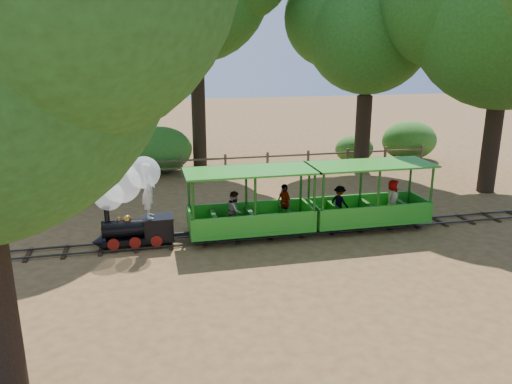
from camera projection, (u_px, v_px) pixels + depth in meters
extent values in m
plane|color=olive|center=(298.00, 234.00, 15.83)|extent=(90.00, 90.00, 0.00)
cube|color=#3F3D3A|center=(301.00, 235.00, 15.53)|extent=(22.00, 0.05, 0.05)
cube|color=#3F3D3A|center=(295.00, 228.00, 16.09)|extent=(22.00, 0.05, 0.05)
cube|color=#382314|center=(298.00, 233.00, 15.82)|extent=(0.12, 1.00, 0.05)
cube|color=#382314|center=(136.00, 246.00, 14.77)|extent=(0.12, 1.00, 0.05)
cube|color=#382314|center=(439.00, 221.00, 16.88)|extent=(0.12, 1.00, 0.05)
cube|color=black|center=(138.00, 238.00, 14.71)|extent=(2.05, 0.65, 0.17)
cylinder|color=black|center=(126.00, 228.00, 14.55)|extent=(1.31, 0.52, 0.52)
cylinder|color=black|center=(107.00, 214.00, 14.31)|extent=(0.15, 0.15, 0.41)
sphere|color=#BD7F2D|center=(127.00, 219.00, 14.48)|extent=(0.24, 0.24, 0.24)
cylinder|color=#BD7F2D|center=(119.00, 219.00, 14.43)|extent=(0.09, 0.09, 0.09)
cube|color=black|center=(159.00, 226.00, 14.75)|extent=(0.84, 0.65, 0.51)
cube|color=black|center=(158.00, 217.00, 14.67)|extent=(0.89, 0.71, 0.04)
cone|color=black|center=(99.00, 242.00, 14.48)|extent=(0.42, 0.60, 0.60)
cylinder|color=#BD7F2D|center=(102.00, 227.00, 14.38)|extent=(0.09, 0.13, 0.13)
cylinder|color=maroon|center=(113.00, 244.00, 14.25)|extent=(0.34, 0.06, 0.34)
cylinder|color=maroon|center=(114.00, 236.00, 14.88)|extent=(0.34, 0.06, 0.34)
cylinder|color=maroon|center=(135.00, 243.00, 14.38)|extent=(0.34, 0.06, 0.34)
cylinder|color=maroon|center=(135.00, 235.00, 15.01)|extent=(0.34, 0.06, 0.34)
cylinder|color=maroon|center=(157.00, 241.00, 14.51)|extent=(0.34, 0.06, 0.34)
cylinder|color=maroon|center=(156.00, 233.00, 15.14)|extent=(0.34, 0.06, 0.34)
sphere|color=white|center=(109.00, 196.00, 14.23)|extent=(0.84, 0.84, 0.84)
sphere|color=white|center=(121.00, 184.00, 14.27)|extent=(1.12, 1.12, 1.12)
sphere|color=white|center=(144.00, 173.00, 14.37)|extent=(0.93, 0.93, 0.93)
imported|color=silver|center=(148.00, 190.00, 14.37)|extent=(0.42, 0.61, 1.64)
cube|color=green|center=(251.00, 227.00, 15.41)|extent=(3.80, 1.45, 0.11)
cube|color=#1B5713|center=(251.00, 231.00, 15.45)|extent=(3.42, 0.56, 0.16)
cube|color=green|center=(255.00, 224.00, 14.68)|extent=(3.80, 0.07, 0.56)
cube|color=green|center=(246.00, 210.00, 15.96)|extent=(3.80, 0.07, 0.56)
cube|color=green|center=(250.00, 171.00, 14.92)|extent=(3.96, 1.62, 0.06)
cylinder|color=#1B5713|center=(193.00, 210.00, 14.16)|extent=(0.08, 0.08, 1.79)
cylinder|color=#1B5713|center=(189.00, 197.00, 15.40)|extent=(0.08, 0.08, 1.79)
cylinder|color=#1B5713|center=(314.00, 202.00, 14.93)|extent=(0.08, 0.08, 1.79)
cylinder|color=#1B5713|center=(301.00, 190.00, 16.16)|extent=(0.08, 0.08, 1.79)
cube|color=#1B5713|center=(214.00, 221.00, 15.09)|extent=(0.13, 1.23, 0.45)
cube|color=#1B5713|center=(251.00, 219.00, 15.33)|extent=(0.13, 1.23, 0.45)
cube|color=#1B5713|center=(286.00, 216.00, 15.57)|extent=(0.13, 1.23, 0.45)
cylinder|color=black|center=(213.00, 237.00, 14.82)|extent=(0.31, 0.07, 0.31)
cylinder|color=black|center=(210.00, 229.00, 15.53)|extent=(0.31, 0.07, 0.31)
cylinder|color=black|center=(292.00, 231.00, 15.34)|extent=(0.31, 0.07, 0.31)
cylinder|color=black|center=(285.00, 223.00, 16.05)|extent=(0.31, 0.07, 0.31)
imported|color=gray|center=(235.00, 210.00, 14.92)|extent=(0.62, 0.70, 1.19)
imported|color=gray|center=(284.00, 203.00, 15.60)|extent=(0.47, 0.77, 1.22)
cube|color=green|center=(367.00, 218.00, 16.23)|extent=(3.80, 1.45, 0.11)
cube|color=#1B5713|center=(367.00, 222.00, 16.27)|extent=(3.42, 0.56, 0.16)
cube|color=green|center=(377.00, 215.00, 15.50)|extent=(3.80, 0.07, 0.56)
cube|color=green|center=(359.00, 202.00, 16.78)|extent=(3.80, 0.07, 0.56)
cube|color=green|center=(371.00, 165.00, 15.74)|extent=(3.96, 1.62, 0.06)
cylinder|color=#1B5713|center=(323.00, 201.00, 14.99)|extent=(0.08, 0.08, 1.79)
cylinder|color=#1B5713|center=(309.00, 190.00, 16.22)|extent=(0.08, 0.08, 1.79)
cylinder|color=#1B5713|center=(431.00, 194.00, 15.75)|extent=(0.08, 0.08, 1.79)
cylinder|color=#1B5713|center=(410.00, 183.00, 16.99)|extent=(0.08, 0.08, 1.79)
cube|color=#1B5713|center=(335.00, 212.00, 15.92)|extent=(0.13, 1.23, 0.45)
cube|color=#1B5713|center=(368.00, 210.00, 16.16)|extent=(0.13, 1.23, 0.45)
cube|color=#1B5713|center=(400.00, 208.00, 16.40)|extent=(0.13, 1.23, 0.45)
cylinder|color=black|center=(336.00, 227.00, 15.65)|extent=(0.31, 0.07, 0.31)
cylinder|color=black|center=(328.00, 220.00, 16.36)|extent=(0.31, 0.07, 0.31)
cylinder|color=black|center=(407.00, 222.00, 16.16)|extent=(0.31, 0.07, 0.31)
cylinder|color=black|center=(396.00, 214.00, 16.87)|extent=(0.31, 0.07, 0.31)
imported|color=gray|center=(340.00, 202.00, 15.97)|extent=(0.69, 0.79, 1.06)
imported|color=gray|center=(392.00, 199.00, 15.98)|extent=(0.66, 0.73, 1.25)
cylinder|color=#2D2116|center=(41.00, 153.00, 19.16)|extent=(0.70, 0.70, 3.58)
cylinder|color=#2D2116|center=(32.00, 78.00, 18.38)|extent=(0.52, 0.53, 2.04)
sphere|color=#254C17|center=(24.00, 20.00, 17.81)|extent=(6.85, 6.85, 6.85)
cylinder|color=#2D2116|center=(199.00, 121.00, 23.66)|extent=(0.66, 0.66, 4.70)
cylinder|color=#2D2116|center=(196.00, 40.00, 22.64)|extent=(0.50, 0.50, 2.69)
cylinder|color=#2D2116|center=(363.00, 134.00, 23.53)|extent=(0.72, 0.72, 3.57)
cylinder|color=#2D2116|center=(366.00, 73.00, 22.75)|extent=(0.54, 0.54, 2.04)
sphere|color=#254C17|center=(369.00, 30.00, 22.23)|extent=(5.70, 5.70, 5.70)
sphere|color=#254C17|center=(409.00, 12.00, 21.54)|extent=(4.27, 4.27, 4.27)
sphere|color=#254C17|center=(334.00, 17.00, 22.74)|extent=(4.56, 4.56, 4.56)
cylinder|color=#2D2116|center=(491.00, 147.00, 20.04)|extent=(0.68, 0.68, 3.69)
cylinder|color=#2D2116|center=(500.00, 73.00, 19.23)|extent=(0.51, 0.51, 2.11)
sphere|color=#254C17|center=(508.00, 15.00, 18.65)|extent=(7.04, 7.04, 7.04)
cube|color=brown|center=(41.00, 174.00, 21.28)|extent=(0.10, 0.10, 1.00)
cube|color=brown|center=(89.00, 172.00, 21.71)|extent=(0.10, 0.10, 1.00)
cube|color=brown|center=(137.00, 169.00, 22.13)|extent=(0.10, 0.10, 1.00)
cube|color=brown|center=(182.00, 167.00, 22.56)|extent=(0.10, 0.10, 1.00)
cube|color=brown|center=(225.00, 165.00, 22.98)|extent=(0.10, 0.10, 1.00)
cube|color=brown|center=(267.00, 163.00, 23.40)|extent=(0.10, 0.10, 1.00)
cube|color=brown|center=(308.00, 161.00, 23.83)|extent=(0.10, 0.10, 1.00)
cube|color=brown|center=(347.00, 159.00, 24.25)|extent=(0.10, 0.10, 1.00)
cube|color=brown|center=(385.00, 157.00, 24.67)|extent=(0.10, 0.10, 1.00)
cube|color=brown|center=(422.00, 155.00, 25.10)|extent=(0.10, 0.10, 1.00)
cube|color=brown|center=(247.00, 157.00, 23.11)|extent=(18.00, 0.06, 0.08)
cube|color=brown|center=(247.00, 165.00, 23.20)|extent=(18.00, 0.06, 0.08)
ellipsoid|color=#2D6B1E|center=(63.00, 158.00, 22.55)|extent=(2.62, 2.01, 1.81)
ellipsoid|color=#2D6B1E|center=(159.00, 150.00, 23.41)|extent=(3.15, 2.42, 2.18)
ellipsoid|color=#2D6B1E|center=(354.00, 149.00, 25.61)|extent=(2.00, 1.54, 1.39)
ellipsoid|color=#2D6B1E|center=(409.00, 140.00, 26.17)|extent=(2.94, 2.26, 2.03)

